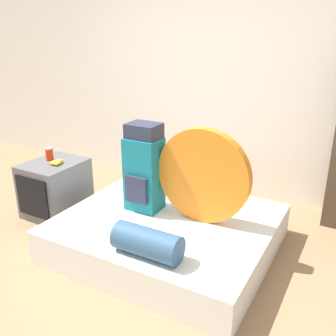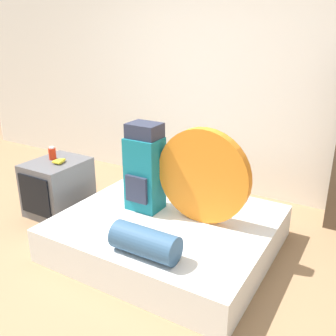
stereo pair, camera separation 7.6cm
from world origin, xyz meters
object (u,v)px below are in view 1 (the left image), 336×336
Objects in this scene: backpack at (144,169)px; tent_bag at (203,176)px; sleeping_roll at (147,242)px; canister at (49,154)px; television at (55,188)px.

tent_bag reaches higher than backpack.
sleeping_roll is 3.77× the size of canister.
television is 4.57× the size of canister.
tent_bag reaches higher than canister.
television is (-1.60, -0.09, -0.41)m from tent_bag.
backpack is 0.80m from sleeping_roll.
sleeping_roll is at bearing -56.08° from backpack.
sleeping_roll is 0.83× the size of television.
tent_bag is at bearing 80.15° from sleeping_roll.
television reaches higher than sleeping_roll.
tent_bag is 5.98× the size of canister.
television is at bearing 158.35° from sleeping_roll.
sleeping_roll is (-0.12, -0.67, -0.29)m from tent_bag.
canister is (-1.56, 0.63, 0.22)m from sleeping_roll.
tent_bag is at bearing 3.05° from television.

